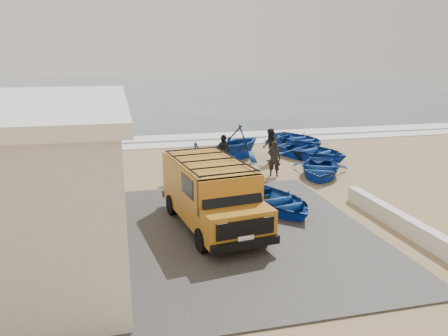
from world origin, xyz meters
TOP-DOWN VIEW (x-y plane):
  - ground at (0.00, 0.00)m, footprint 160.00×160.00m
  - slab at (-2.00, -2.00)m, footprint 12.00×10.00m
  - ocean at (0.00, 56.00)m, footprint 180.00×88.00m
  - surf_line at (0.00, 12.00)m, footprint 180.00×1.60m
  - surf_wash at (0.00, 14.50)m, footprint 180.00×2.20m
  - parapet at (5.00, -3.00)m, footprint 0.35×6.00m
  - van at (-0.79, -1.25)m, footprint 2.70×5.35m
  - boat_near_left at (1.83, -0.45)m, footprint 3.14×3.89m
  - boat_near_right at (5.31, 3.47)m, footprint 3.98×4.45m
  - boat_mid_left at (-0.12, 4.15)m, footprint 3.62×3.24m
  - boat_mid_right at (6.38, 6.64)m, footprint 4.67×5.10m
  - boat_far_left at (2.53, 7.71)m, footprint 4.53×4.42m
  - boat_far_right at (7.01, 10.03)m, footprint 4.05×4.84m
  - fisherman_front at (3.27, 3.97)m, footprint 0.72×0.64m
  - fisherman_middle at (3.90, 6.30)m, footprint 0.80×0.97m
  - fisherman_back at (1.26, 5.55)m, footprint 1.04×1.00m

SIDE VIEW (x-z plane):
  - ground at x=0.00m, z-range 0.00..0.00m
  - ocean at x=0.00m, z-range 0.00..0.01m
  - surf_wash at x=0.00m, z-range 0.00..0.04m
  - slab at x=-2.00m, z-range 0.00..0.05m
  - surf_line at x=0.00m, z-range 0.00..0.06m
  - parapet at x=5.00m, z-range 0.00..0.55m
  - boat_near_left at x=1.83m, z-range 0.00..0.71m
  - boat_near_right at x=5.31m, z-range 0.00..0.76m
  - boat_far_right at x=7.01m, z-range 0.00..0.86m
  - boat_mid_right at x=6.38m, z-range 0.00..0.86m
  - fisherman_front at x=3.27m, z-range 0.00..1.66m
  - boat_mid_left at x=-0.12m, z-range 0.00..1.72m
  - fisherman_back at x=1.26m, z-range 0.00..1.74m
  - fisherman_middle at x=3.90m, z-range 0.00..1.80m
  - boat_far_left at x=2.53m, z-range 0.00..1.81m
  - van at x=-0.79m, z-range 0.08..2.28m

